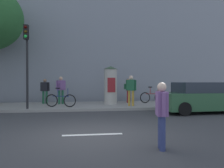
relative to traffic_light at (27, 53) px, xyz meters
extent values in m
plane|color=#38383A|center=(3.19, -5.24, -3.08)|extent=(80.00, 80.00, 0.00)
cube|color=gray|center=(3.19, 1.76, -3.01)|extent=(36.00, 4.00, 0.15)
cube|color=silver|center=(3.19, -5.24, -3.08)|extent=(1.80, 0.16, 0.01)
cube|color=gray|center=(3.19, 6.76, 2.75)|extent=(36.00, 5.00, 11.67)
cylinder|color=black|center=(0.00, 0.11, -1.13)|extent=(0.12, 0.12, 3.62)
cube|color=black|center=(0.00, -0.07, 1.06)|extent=(0.24, 0.24, 0.75)
sphere|color=#390605|center=(0.00, -0.20, 1.29)|extent=(0.16, 0.16, 0.16)
sphere|color=#3C2906|center=(0.00, -0.20, 1.05)|extent=(0.16, 0.16, 0.16)
sphere|color=green|center=(0.00, -0.20, 0.81)|extent=(0.16, 0.16, 0.16)
cylinder|color=#B2ADA3|center=(4.65, 1.90, -1.82)|extent=(0.82, 0.82, 2.22)
cone|color=#334C33|center=(4.65, 1.90, -0.61)|extent=(0.90, 0.90, 0.20)
cube|color=maroon|center=(4.65, 1.48, -1.71)|extent=(0.49, 0.02, 0.90)
cylinder|color=navy|center=(4.71, -6.95, -2.69)|extent=(0.14, 0.14, 0.80)
cylinder|color=navy|center=(4.75, -6.76, -2.69)|extent=(0.14, 0.14, 0.80)
cube|color=#724C84|center=(4.73, -6.86, -2.01)|extent=(0.31, 0.43, 0.56)
cylinder|color=#724C84|center=(4.69, -7.09, -2.01)|extent=(0.09, 0.09, 0.54)
cylinder|color=#724C84|center=(4.78, -6.62, -2.01)|extent=(0.09, 0.09, 0.54)
sphere|color=beige|center=(4.73, -6.86, -1.62)|extent=(0.22, 0.22, 0.22)
cylinder|color=#1E5938|center=(0.58, 2.59, -2.53)|extent=(0.14, 0.14, 0.81)
cylinder|color=#1E5938|center=(0.36, 2.66, -2.53)|extent=(0.14, 0.14, 0.81)
cube|color=black|center=(0.47, 2.62, -1.83)|extent=(0.51, 0.38, 0.58)
cylinder|color=black|center=(0.73, 2.53, -1.83)|extent=(0.09, 0.09, 0.55)
cylinder|color=black|center=(0.21, 2.71, -1.83)|extent=(0.09, 0.09, 0.55)
sphere|color=#8C664C|center=(0.47, 2.62, -1.43)|extent=(0.22, 0.22, 0.22)
cube|color=#1E5938|center=(0.53, 2.79, -1.86)|extent=(0.32, 0.24, 0.36)
cylinder|color=#1E5938|center=(1.61, 2.38, -2.49)|extent=(0.14, 0.14, 0.88)
cylinder|color=#1E5938|center=(1.41, 2.28, -2.49)|extent=(0.14, 0.14, 0.88)
cube|color=#724C84|center=(1.51, 2.33, -1.74)|extent=(0.52, 0.42, 0.63)
cylinder|color=#724C84|center=(1.75, 2.45, -1.74)|extent=(0.09, 0.09, 0.59)
cylinder|color=#724C84|center=(1.26, 2.20, -1.74)|extent=(0.09, 0.09, 0.59)
sphere|color=tan|center=(1.51, 2.33, -1.30)|extent=(0.24, 0.24, 0.24)
cube|color=#724C84|center=(1.59, 2.17, -1.77)|extent=(0.32, 0.27, 0.36)
cylinder|color=#B78C33|center=(5.62, 0.75, -2.48)|extent=(0.14, 0.14, 0.90)
cylinder|color=#B78C33|center=(5.82, 0.65, -2.48)|extent=(0.14, 0.14, 0.90)
cube|color=#1E5938|center=(5.72, 0.70, -1.71)|extent=(0.51, 0.42, 0.64)
cylinder|color=#1E5938|center=(5.47, 0.82, -1.71)|extent=(0.09, 0.09, 0.61)
cylinder|color=#1E5938|center=(5.96, 0.58, -1.71)|extent=(0.09, 0.09, 0.61)
sphere|color=beige|center=(5.72, 0.70, -1.27)|extent=(0.24, 0.24, 0.24)
cube|color=navy|center=(5.80, 0.86, -1.74)|extent=(0.32, 0.27, 0.36)
cylinder|color=maroon|center=(5.91, 2.56, -2.52)|extent=(0.14, 0.14, 0.83)
cylinder|color=maroon|center=(5.98, 2.79, -2.52)|extent=(0.14, 0.14, 0.83)
cube|color=#4C4C51|center=(5.95, 2.68, -1.82)|extent=(0.36, 0.53, 0.58)
cylinder|color=#4C4C51|center=(5.87, 2.40, -1.82)|extent=(0.09, 0.09, 0.56)
cylinder|color=#4C4C51|center=(6.02, 2.95, -1.82)|extent=(0.09, 0.09, 0.56)
sphere|color=#8C664C|center=(5.95, 2.68, -1.41)|extent=(0.22, 0.22, 0.22)
cube|color=#1E5938|center=(5.77, 2.72, -1.84)|extent=(0.23, 0.31, 0.36)
torus|color=black|center=(1.15, 0.80, -2.57)|extent=(0.71, 0.23, 0.72)
torus|color=black|center=(2.17, 0.54, -2.57)|extent=(0.71, 0.23, 0.72)
cylinder|color=navy|center=(1.66, 0.67, -2.32)|extent=(0.93, 0.27, 0.04)
cylinder|color=navy|center=(1.50, 0.71, -2.12)|extent=(0.04, 0.04, 0.45)
cylinder|color=navy|center=(2.06, 0.57, -2.12)|extent=(0.04, 0.04, 0.50)
cube|color=black|center=(1.50, 0.71, -1.87)|extent=(0.26, 0.15, 0.06)
torus|color=black|center=(7.01, 2.18, -2.57)|extent=(0.72, 0.15, 0.72)
torus|color=black|center=(8.05, 2.30, -2.57)|extent=(0.72, 0.15, 0.72)
cylinder|color=maroon|center=(7.53, 2.24, -2.32)|extent=(0.94, 0.15, 0.04)
cylinder|color=maroon|center=(7.38, 2.22, -2.12)|extent=(0.04, 0.04, 0.45)
cylinder|color=maroon|center=(7.95, 2.29, -2.12)|extent=(0.04, 0.04, 0.50)
cube|color=black|center=(7.38, 2.22, -1.87)|extent=(0.25, 0.13, 0.06)
cube|color=#2D5938|center=(9.03, -1.45, -2.48)|extent=(4.43, 1.91, 0.85)
cube|color=#262D38|center=(8.81, -1.46, -1.79)|extent=(2.51, 1.65, 0.52)
cylinder|color=black|center=(7.54, -2.32, -2.76)|extent=(0.65, 0.25, 0.64)
cylinder|color=black|center=(7.47, -0.72, -2.76)|extent=(0.65, 0.25, 0.64)
cylinder|color=black|center=(10.51, -0.58, -2.76)|extent=(0.65, 0.25, 0.64)
camera|label=1|loc=(2.91, -11.66, -1.48)|focal=34.39mm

